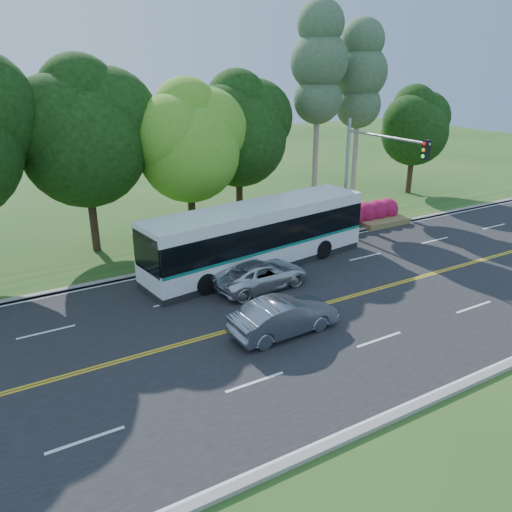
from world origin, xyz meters
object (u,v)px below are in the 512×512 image
sedan (284,316)px  suv (261,275)px  transit_bus (258,237)px  traffic_signal (369,164)px

sedan → suv: sedan is taller
transit_bus → suv: bearing=-124.8°
traffic_signal → suv: size_ratio=1.51×
sedan → suv: size_ratio=0.95×
transit_bus → suv: size_ratio=2.74×
transit_bus → sedan: (-2.61, -6.51, -0.89)m
transit_bus → suv: 2.82m
sedan → suv: (1.40, 4.14, -0.08)m
transit_bus → suv: (-1.21, -2.36, -0.97)m
transit_bus → sedan: bearing=-119.6°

